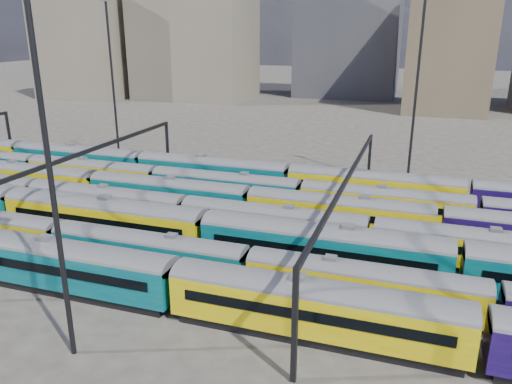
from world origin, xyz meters
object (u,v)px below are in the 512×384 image
(rake_0, at_px, (315,303))
(rake_1, at_px, (363,281))
(rake_2, at_px, (104,215))
(mast_2, at_px, (48,155))

(rake_0, height_order, rake_1, rake_0)
(rake_1, bearing_deg, rake_0, -119.16)
(rake_1, distance_m, rake_2, 27.54)
(mast_2, bearing_deg, rake_1, 33.69)
(rake_0, relative_size, mast_2, 4.24)
(rake_0, bearing_deg, rake_1, 60.84)
(rake_0, height_order, rake_2, rake_2)
(rake_1, xyz_separation_m, rake_2, (-27.08, 5.00, 0.50))
(rake_1, relative_size, mast_2, 3.70)
(rake_1, xyz_separation_m, mast_2, (-18.00, -12.00, 11.52))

